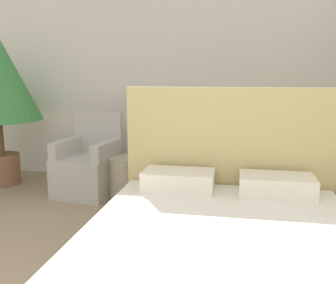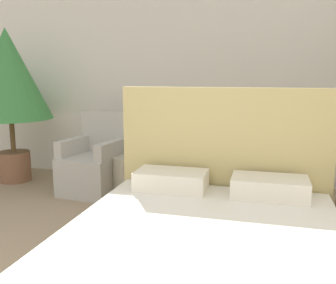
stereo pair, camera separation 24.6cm
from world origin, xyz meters
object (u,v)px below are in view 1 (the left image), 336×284
Objects in this scene: bed at (221,267)px; armchair_near_window_right at (165,173)px; armchair_near_window_left at (88,169)px; side_table at (125,177)px.

bed is 2.24× the size of armchair_near_window_right.
armchair_near_window_left and armchair_near_window_right have the same top height.
armchair_near_window_left is at bearing 129.47° from bed.
armchair_near_window_right is 0.45m from side_table.
armchair_near_window_left is 2.03× the size of side_table.
armchair_near_window_right is (0.89, 0.00, 0.00)m from armchair_near_window_left.
bed is at bearing -43.10° from armchair_near_window_left.
bed reaches higher than side_table.
bed reaches higher than armchair_near_window_right.
bed is 2.03m from armchair_near_window_right.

